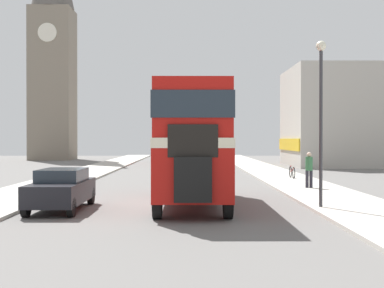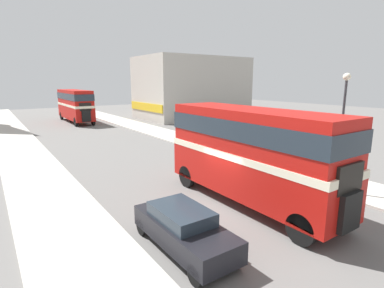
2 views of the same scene
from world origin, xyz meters
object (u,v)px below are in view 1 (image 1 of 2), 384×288
Objects in this scene: pedestrian_walking at (309,168)px; street_lamp at (321,98)px; bus_distant at (196,138)px; car_parked_near at (62,189)px; bicycle_on_pavement at (292,172)px; double_decker_bus at (192,136)px; church_tower at (53,33)px.

pedestrian_walking is 8.03m from street_lamp.
bus_distant is 28.62m from pedestrian_walking.
car_parked_near is 2.47× the size of bicycle_on_pavement.
double_decker_bus reaches higher than car_parked_near.
church_tower is at bearing 148.48° from bus_distant.
bus_distant is 23.92m from church_tower.
double_decker_bus is 13.91m from bicycle_on_pavement.
bus_distant is 1.80× the size of street_lamp.
double_decker_bus reaches higher than pedestrian_walking.
car_parked_near is 0.14× the size of church_tower.
street_lamp is (9.17, -0.07, 3.20)m from car_parked_near.
street_lamp is at bearing -65.32° from church_tower.
bus_distant is (0.61, 33.92, 0.01)m from double_decker_bus.
bicycle_on_pavement is (0.41, 6.45, -0.62)m from pedestrian_walking.
bicycle_on_pavement is at bearing 86.35° from pedestrian_walking.
street_lamp is 51.99m from church_tower.
street_lamp is at bearing -96.86° from bicycle_on_pavement.
street_lamp reaches higher than bicycle_on_pavement.
bicycle_on_pavement is 14.37m from street_lamp.
bicycle_on_pavement is 0.06× the size of church_tower.
car_parked_near is (-5.23, -35.44, -1.88)m from bus_distant.
double_decker_bus reaches higher than bicycle_on_pavement.
street_lamp reaches higher than pedestrian_walking.
pedestrian_walking is 0.06× the size of church_tower.
car_parked_near is at bearing -75.37° from church_tower.
double_decker_bus is 2.15× the size of car_parked_near.
pedestrian_walking reaches higher than bicycle_on_pavement.
church_tower reaches higher than car_parked_near.
church_tower is at bearing 114.68° from street_lamp.
street_lamp is (-1.67, -13.85, 3.47)m from bicycle_on_pavement.
bicycle_on_pavement is 42.23m from church_tower.
bus_distant is at bearing 96.32° from street_lamp.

